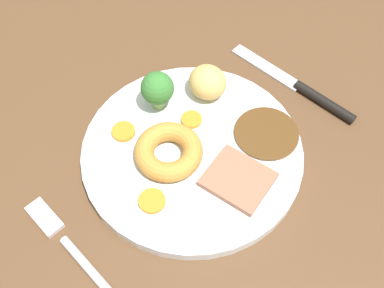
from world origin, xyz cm
name	(u,v)px	position (x,y,z in cm)	size (l,w,h in cm)	color
dining_table	(181,152)	(0.00, 0.00, 1.80)	(120.00, 84.00, 3.60)	brown
dinner_plate	(192,152)	(-0.03, -2.10, 4.30)	(25.20, 25.20, 1.40)	white
gravy_pool	(266,133)	(7.81, -6.23, 5.15)	(7.52, 7.52, 0.30)	#563819
meat_slice_main	(238,179)	(0.93, -8.53, 5.40)	(6.71, 5.94, 0.80)	#9E664C
yorkshire_pudding	(169,151)	(-2.66, -1.19, 6.11)	(7.62, 7.62, 2.22)	#C68938
roast_potato_left	(208,82)	(6.91, 2.94, 6.90)	(4.46, 4.82, 3.80)	#D8B260
carrot_coin_front	(192,120)	(2.58, 0.94, 5.23)	(2.47, 2.47, 0.46)	orange
carrot_coin_back	(123,132)	(-4.51, 4.83, 5.26)	(2.74, 2.74, 0.51)	orange
carrot_coin_side	(152,201)	(-7.61, -4.35, 5.25)	(2.89, 2.89, 0.50)	orange
broccoli_floret	(157,89)	(1.14, 5.29, 8.05)	(3.94, 3.94, 5.15)	#8CB766
fork	(71,248)	(-16.76, -2.59, 3.99)	(2.22, 15.30, 0.90)	silver
knife	(302,89)	(16.96, -3.99, 4.05)	(3.33, 18.55, 1.20)	black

